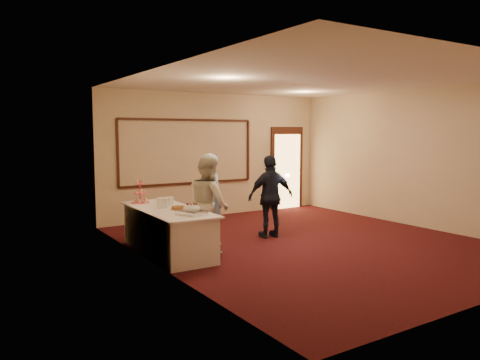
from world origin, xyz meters
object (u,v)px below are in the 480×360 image
object	(u,v)px
plate_stack_b	(169,201)
woman	(209,204)
buffet_table	(168,231)
pavlova_tray	(192,210)
cupcake_stand	(140,194)
plate_stack_a	(163,203)
tart	(179,208)
guest	(271,197)
man	(212,199)

from	to	relation	value
plate_stack_b	woman	xyz separation A→B (m)	(0.47, -0.61, -0.01)
woman	buffet_table	bearing A→B (deg)	73.36
pavlova_tray	plate_stack_b	xyz separation A→B (m)	(0.09, 1.09, -0.00)
pavlova_tray	cupcake_stand	size ratio (longest dim) A/B	1.05
cupcake_stand	plate_stack_a	distance (m)	0.76
pavlova_tray	cupcake_stand	world-z (taller)	cupcake_stand
cupcake_stand	buffet_table	bearing A→B (deg)	-79.50
tart	pavlova_tray	bearing A→B (deg)	-92.58
plate_stack_a	guest	bearing A→B (deg)	-2.03
buffet_table	woman	size ratio (longest dim) A/B	1.44
buffet_table	guest	world-z (taller)	guest
plate_stack_a	guest	size ratio (longest dim) A/B	0.13
plate_stack_b	woman	world-z (taller)	woman
cupcake_stand	plate_stack_b	world-z (taller)	cupcake_stand
tart	man	distance (m)	0.96
buffet_table	cupcake_stand	distance (m)	1.03
woman	plate_stack_a	bearing A→B (deg)	66.83
pavlova_tray	tart	size ratio (longest dim) A/B	1.77
buffet_table	pavlova_tray	xyz separation A→B (m)	(0.08, -0.75, 0.46)
tart	guest	world-z (taller)	guest
plate_stack_b	man	bearing A→B (deg)	-9.63
man	buffet_table	bearing A→B (deg)	98.76
cupcake_stand	man	size ratio (longest dim) A/B	0.28
cupcake_stand	tart	xyz separation A→B (m)	(0.26, -1.08, -0.14)
plate_stack_a	guest	distance (m)	2.24
man	guest	bearing A→B (deg)	-100.33
buffet_table	tart	world-z (taller)	tart
woman	pavlova_tray	bearing A→B (deg)	136.58
guest	plate_stack_a	bearing A→B (deg)	6.78
buffet_table	pavlova_tray	distance (m)	0.88
cupcake_stand	man	distance (m)	1.31
woman	guest	size ratio (longest dim) A/B	1.04
buffet_table	woman	world-z (taller)	woman
man	woman	xyz separation A→B (m)	(-0.32, -0.47, -0.00)
pavlova_tray	guest	bearing A→B (deg)	20.42
buffet_table	plate_stack_b	xyz separation A→B (m)	(0.17, 0.33, 0.45)
buffet_table	cupcake_stand	world-z (taller)	cupcake_stand
plate_stack_a	woman	size ratio (longest dim) A/B	0.12
tart	buffet_table	bearing A→B (deg)	115.11
plate_stack_b	tart	size ratio (longest dim) A/B	0.61
tart	woman	distance (m)	0.55
plate_stack_a	plate_stack_b	distance (m)	0.30
tart	woman	world-z (taller)	woman
buffet_table	guest	size ratio (longest dim) A/B	1.49
tart	man	bearing A→B (deg)	26.09
pavlova_tray	guest	size ratio (longest dim) A/B	0.31
plate_stack_a	plate_stack_b	bearing A→B (deg)	46.00
buffet_table	man	xyz separation A→B (m)	(0.97, 0.20, 0.45)
pavlova_tray	man	world-z (taller)	man
cupcake_stand	pavlova_tray	bearing A→B (deg)	-81.52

